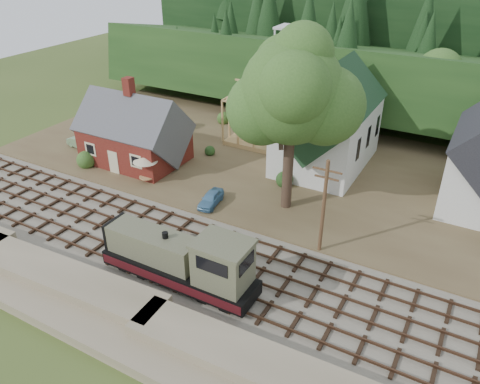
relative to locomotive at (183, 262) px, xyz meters
The scene contains 16 objects.
ground 3.64m from the locomotive, 90.16° to the left, with size 140.00×140.00×0.00m, color #384C1E.
embankment 5.87m from the locomotive, 90.09° to the right, with size 64.00×5.00×1.60m, color #7F7259.
railroad_bed 3.60m from the locomotive, 90.16° to the left, with size 64.00×11.00×0.16m, color #726B5B.
village_flat 21.09m from the locomotive, 90.02° to the left, with size 64.00×26.00×0.30m, color brown.
hillside 45.05m from the locomotive, 90.01° to the left, with size 70.00×28.00×8.00m, color #1E3F19.
ridge 61.04m from the locomotive, 90.01° to the left, with size 80.00×20.00×12.00m, color black.
depot 21.30m from the locomotive, 138.83° to the left, with size 10.80×7.41×9.00m.
church 22.98m from the locomotive, 84.98° to the left, with size 8.40×15.17×13.00m.
timber_frame 25.74m from the locomotive, 103.51° to the left, with size 8.20×6.20×6.99m.
lattice_tower 32.57m from the locomotive, 100.97° to the left, with size 3.20×3.20×12.12m.
big_tree 15.57m from the locomotive, 80.63° to the left, with size 10.90×8.40×14.70m.
telegraph_pole_near 11.00m from the locomotive, 49.55° to the left, with size 2.20×0.28×8.00m.
locomotive is the anchor object (origin of this frame).
car_blue 10.79m from the locomotive, 112.18° to the left, with size 1.42×3.53×1.20m, color #558DB8.
car_green 27.27m from the locomotive, 150.50° to the left, with size 1.26×3.61×1.19m, color #6E9265.
patio_set 16.02m from the locomotive, 138.19° to the left, with size 2.42×2.42×2.69m.
Camera 1 is at (15.92, -23.63, 22.09)m, focal length 35.00 mm.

